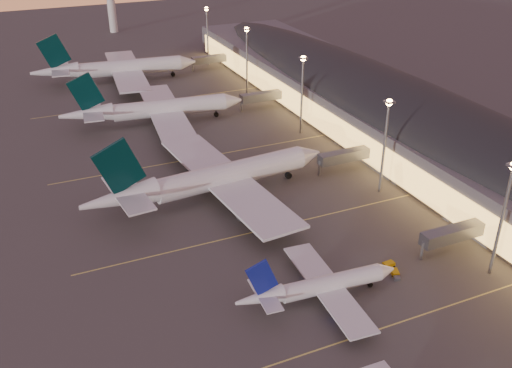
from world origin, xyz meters
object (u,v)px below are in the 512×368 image
Objects in this scene: airliner_wide_near at (212,179)px; airliner_wide_mid at (155,109)px; airliner_narrow_north at (318,286)px; airliner_wide_far at (117,68)px; baggage_tug_d at (395,274)px; baggage_tug_c at (387,265)px.

airliner_wide_near reaches higher than airliner_wide_mid.
airliner_narrow_north is 0.50× the size of airliner_wide_far.
airliner_wide_near is at bearing -83.55° from airliner_wide_far.
airliner_wide_mid is 16.65× the size of baggage_tug_d.
baggage_tug_c is at bearing -67.36° from airliner_wide_near.
airliner_wide_near is 111.61m from airliner_wide_far.
airliner_wide_mid is 105.07m from baggage_tug_c.
airliner_narrow_north is at bearing 110.91° from baggage_tug_d.
airliner_wide_far is at bearing 98.02° from airliner_wide_mid.
baggage_tug_c is 1.02× the size of baggage_tug_d.
airliner_wide_mid is 16.32× the size of baggage_tug_c.
baggage_tug_c is at bearing -71.24° from airliner_wide_mid.
airliner_wide_mid is 53.45m from airliner_wide_far.
airliner_wide_far is 161.02m from baggage_tug_d.
airliner_wide_far is 17.69× the size of baggage_tug_c.
airliner_wide_far reaches higher than airliner_wide_mid.
airliner_wide_far is at bearing 96.21° from airliner_narrow_north.
baggage_tug_c is 3.22m from baggage_tug_d.
airliner_wide_far reaches higher than airliner_narrow_north.
airliner_narrow_north is 47.78m from airliner_wide_near.
airliner_wide_far is (-6.03, 159.09, 2.42)m from airliner_narrow_north.
baggage_tug_c is at bearing 13.90° from airliner_narrow_north.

